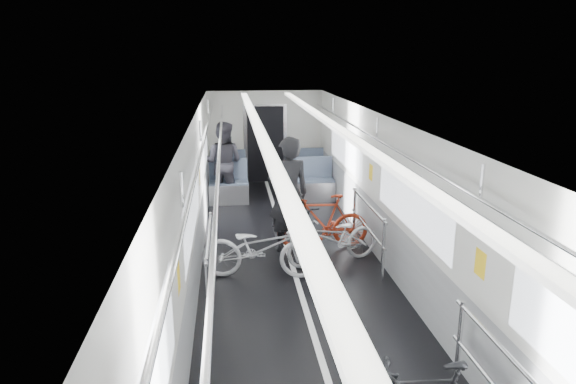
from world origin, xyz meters
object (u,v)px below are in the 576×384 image
object	(u,v)px
bike_right_mid	(334,238)
person_seated	(224,162)
bike_right_far	(323,221)
bike_aisle	(291,227)
bike_left_far	(260,248)
person_standing	(288,195)

from	to	relation	value
bike_right_mid	person_seated	size ratio (longest dim) A/B	0.88
bike_right_far	bike_aisle	world-z (taller)	bike_right_far
bike_left_far	bike_right_mid	world-z (taller)	bike_left_far
bike_aisle	person_seated	bearing A→B (deg)	94.27
bike_left_far	bike_right_mid	bearing A→B (deg)	-63.42
bike_aisle	person_standing	world-z (taller)	person_standing
person_seated	person_standing	bearing A→B (deg)	129.70
bike_right_far	person_seated	world-z (taller)	person_seated
bike_aisle	person_seated	distance (m)	3.47
bike_right_mid	person_seated	xyz separation A→B (m)	(-1.78, 3.82, 0.50)
person_seated	bike_aisle	bearing A→B (deg)	129.76
person_seated	bike_right_far	bearing A→B (deg)	139.29
bike_right_far	bike_aisle	distance (m)	0.59
bike_right_mid	bike_right_far	xyz separation A→B (m)	(-0.05, 0.72, 0.06)
bike_right_far	person_standing	world-z (taller)	person_standing
person_standing	bike_left_far	bearing A→B (deg)	50.03
person_standing	bike_right_far	bearing A→B (deg)	171.41
person_standing	person_seated	xyz separation A→B (m)	(-1.12, 3.14, -0.07)
bike_left_far	bike_right_far	distance (m)	1.62
bike_right_mid	person_standing	distance (m)	1.11
bike_right_far	person_standing	xyz separation A→B (m)	(-0.61, -0.04, 0.52)
bike_right_mid	bike_right_far	bearing A→B (deg)	166.66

